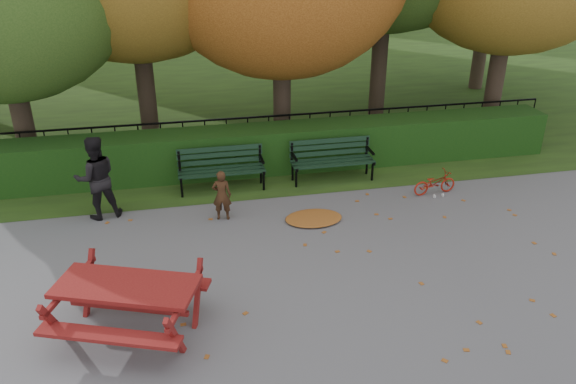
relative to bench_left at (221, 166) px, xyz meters
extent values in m
plane|color=slate|center=(1.30, -3.70, -0.52)|extent=(90.00, 90.00, 0.00)
plane|color=#203313|center=(1.30, 10.30, -0.51)|extent=(90.00, 90.00, 0.00)
cube|color=black|center=(1.30, 0.80, -0.02)|extent=(13.00, 0.90, 1.00)
cube|color=black|center=(1.30, 1.60, -0.44)|extent=(14.00, 0.04, 0.04)
cube|color=black|center=(1.30, 1.60, 0.48)|extent=(14.00, 0.04, 0.04)
cylinder|color=black|center=(-1.70, 1.60, -0.02)|extent=(0.03, 0.03, 1.00)
cylinder|color=black|center=(1.30, 1.60, -0.02)|extent=(0.03, 0.03, 1.00)
cylinder|color=black|center=(4.30, 1.60, -0.02)|extent=(0.03, 0.03, 1.00)
cylinder|color=black|center=(7.80, 1.60, -0.02)|extent=(0.03, 0.03, 1.00)
cylinder|color=#30211C|center=(-4.20, 2.10, 0.79)|extent=(0.44, 0.44, 2.62)
cylinder|color=#30211C|center=(-1.50, 3.30, 1.06)|extent=(0.44, 0.44, 3.15)
cylinder|color=#30211C|center=(1.80, 2.50, 0.88)|extent=(0.44, 0.44, 2.80)
cylinder|color=#30211C|center=(4.80, 3.80, 1.23)|extent=(0.44, 0.44, 3.50)
cylinder|color=#30211C|center=(7.50, 2.30, 0.97)|extent=(0.44, 0.44, 2.97)
cylinder|color=#30211C|center=(9.30, 6.30, 1.06)|extent=(0.44, 0.44, 3.15)
cube|color=black|center=(0.00, -0.28, -0.08)|extent=(1.80, 0.12, 0.04)
cube|color=black|center=(0.00, -0.10, -0.08)|extent=(1.80, 0.12, 0.04)
cube|color=black|center=(0.00, 0.08, -0.08)|extent=(1.80, 0.12, 0.04)
cube|color=black|center=(0.00, 0.17, 0.03)|extent=(1.80, 0.05, 0.10)
cube|color=black|center=(0.00, 0.17, 0.18)|extent=(1.80, 0.05, 0.10)
cube|color=black|center=(0.00, 0.17, 0.31)|extent=(1.80, 0.05, 0.10)
cube|color=black|center=(-0.85, -0.10, -0.10)|extent=(0.05, 0.55, 0.06)
cube|color=black|center=(-0.85, 0.17, 0.13)|extent=(0.05, 0.05, 0.41)
cylinder|color=black|center=(-0.85, -0.28, -0.30)|extent=(0.05, 0.05, 0.44)
cylinder|color=black|center=(-0.85, 0.08, -0.30)|extent=(0.05, 0.05, 0.44)
cube|color=black|center=(-0.85, -0.08, 0.10)|extent=(0.05, 0.45, 0.04)
cube|color=black|center=(0.85, -0.10, -0.10)|extent=(0.05, 0.55, 0.06)
cube|color=black|center=(0.85, 0.17, 0.13)|extent=(0.05, 0.05, 0.41)
cylinder|color=black|center=(0.85, -0.28, -0.30)|extent=(0.05, 0.05, 0.44)
cylinder|color=black|center=(0.85, 0.08, -0.30)|extent=(0.05, 0.05, 0.44)
cube|color=black|center=(0.85, -0.08, 0.10)|extent=(0.05, 0.45, 0.04)
cube|color=black|center=(2.40, -0.28, -0.08)|extent=(1.80, 0.12, 0.04)
cube|color=black|center=(2.40, -0.10, -0.08)|extent=(1.80, 0.12, 0.04)
cube|color=black|center=(2.40, 0.08, -0.08)|extent=(1.80, 0.12, 0.04)
cube|color=black|center=(2.40, 0.17, 0.03)|extent=(1.80, 0.05, 0.10)
cube|color=black|center=(2.40, 0.17, 0.18)|extent=(1.80, 0.05, 0.10)
cube|color=black|center=(2.40, 0.17, 0.31)|extent=(1.80, 0.05, 0.10)
cube|color=black|center=(1.55, -0.10, -0.10)|extent=(0.05, 0.55, 0.06)
cube|color=black|center=(1.55, 0.17, 0.13)|extent=(0.05, 0.05, 0.41)
cylinder|color=black|center=(1.55, -0.28, -0.30)|extent=(0.05, 0.05, 0.44)
cylinder|color=black|center=(1.55, 0.08, -0.30)|extent=(0.05, 0.05, 0.44)
cube|color=black|center=(1.55, -0.08, 0.10)|extent=(0.05, 0.45, 0.04)
cube|color=black|center=(3.25, -0.10, -0.10)|extent=(0.05, 0.55, 0.06)
cube|color=black|center=(3.25, 0.17, 0.13)|extent=(0.05, 0.05, 0.41)
cylinder|color=black|center=(3.25, -0.28, -0.30)|extent=(0.05, 0.05, 0.44)
cylinder|color=black|center=(3.25, 0.08, -0.30)|extent=(0.05, 0.05, 0.44)
cube|color=black|center=(3.25, -0.08, 0.10)|extent=(0.05, 0.45, 0.04)
cube|color=maroon|center=(-1.68, -4.42, 0.25)|extent=(2.03, 1.39, 0.06)
cube|color=maroon|center=(-1.90, -5.01, -0.06)|extent=(1.84, 0.91, 0.05)
cube|color=maroon|center=(-1.46, -3.84, -0.06)|extent=(1.84, 0.91, 0.05)
cube|color=maroon|center=(-2.61, -4.57, -0.10)|extent=(0.25, 0.52, 0.91)
cube|color=maroon|center=(-2.28, -3.70, -0.10)|extent=(0.25, 0.52, 0.91)
cube|color=maroon|center=(-2.44, -4.14, 0.17)|extent=(0.56, 1.33, 0.06)
cube|color=maroon|center=(-1.09, -5.15, -0.10)|extent=(0.25, 0.52, 0.91)
cube|color=maroon|center=(-0.76, -4.27, -0.10)|extent=(0.25, 0.52, 0.91)
cube|color=maroon|center=(-0.93, -4.71, 0.17)|extent=(0.56, 1.33, 0.06)
cube|color=maroon|center=(-1.68, -4.42, -0.10)|extent=(1.58, 0.65, 0.06)
ellipsoid|color=maroon|center=(1.56, -1.78, -0.48)|extent=(1.28, 1.06, 0.08)
imported|color=#392112|center=(-0.13, -1.37, -0.02)|extent=(0.40, 0.31, 0.99)
imported|color=black|center=(-2.40, -0.80, 0.29)|extent=(0.91, 0.79, 1.62)
imported|color=#A21C0F|center=(4.29, -1.17, -0.27)|extent=(0.97, 0.42, 0.49)
camera|label=1|loc=(-0.84, -10.87, 4.58)|focal=35.00mm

